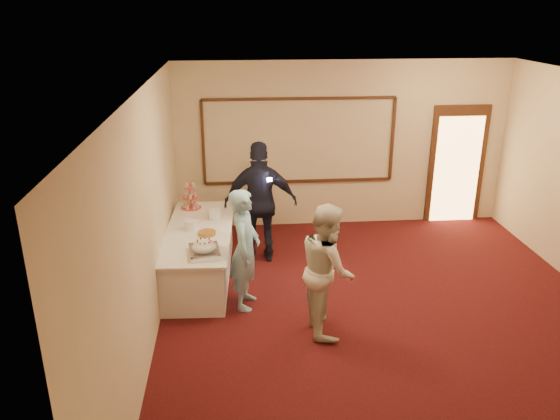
% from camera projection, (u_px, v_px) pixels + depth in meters
% --- Properties ---
extents(floor, '(7.00, 7.00, 0.00)m').
position_uv_depth(floor, '(391.00, 322.00, 7.11)').
color(floor, black).
rests_on(floor, ground).
extents(room_walls, '(6.04, 7.04, 3.02)m').
position_uv_depth(room_walls, '(403.00, 173.00, 6.39)').
color(room_walls, beige).
rests_on(room_walls, floor).
extents(wall_molding, '(3.45, 0.04, 1.55)m').
position_uv_depth(wall_molding, '(299.00, 141.00, 9.71)').
color(wall_molding, '#33150F').
rests_on(wall_molding, room_walls).
extents(doorway, '(1.05, 0.07, 2.20)m').
position_uv_depth(doorway, '(457.00, 165.00, 10.12)').
color(doorway, '#33150F').
rests_on(doorway, floor).
extents(buffet_table, '(1.08, 2.51, 0.77)m').
position_uv_depth(buffet_table, '(200.00, 254.00, 8.15)').
color(buffet_table, silver).
rests_on(buffet_table, floor).
extents(pavlova_tray, '(0.44, 0.56, 0.20)m').
position_uv_depth(pavlova_tray, '(204.00, 249.00, 7.21)').
color(pavlova_tray, '#AFB0B6').
rests_on(pavlova_tray, buffet_table).
extents(cupcake_stand, '(0.33, 0.33, 0.48)m').
position_uv_depth(cupcake_stand, '(191.00, 198.00, 8.83)').
color(cupcake_stand, '#C04145').
rests_on(cupcake_stand, buffet_table).
extents(plate_stack_a, '(0.19, 0.19, 0.16)m').
position_uv_depth(plate_stack_a, '(191.00, 225.00, 8.00)').
color(plate_stack_a, white).
rests_on(plate_stack_a, buffet_table).
extents(plate_stack_b, '(0.19, 0.19, 0.16)m').
position_uv_depth(plate_stack_b, '(215.00, 214.00, 8.42)').
color(plate_stack_b, white).
rests_on(plate_stack_b, buffet_table).
extents(tart, '(0.30, 0.30, 0.06)m').
position_uv_depth(tart, '(207.00, 234.00, 7.83)').
color(tart, white).
rests_on(tart, buffet_table).
extents(man, '(0.51, 0.67, 1.67)m').
position_uv_depth(man, '(245.00, 249.00, 7.24)').
color(man, '#8BC3E3').
rests_on(man, floor).
extents(woman, '(0.67, 0.85, 1.68)m').
position_uv_depth(woman, '(327.00, 269.00, 6.69)').
color(woman, silver).
rests_on(woman, floor).
extents(guest, '(1.16, 0.53, 1.95)m').
position_uv_depth(guest, '(261.00, 203.00, 8.53)').
color(guest, black).
rests_on(guest, floor).
extents(camera_flash, '(0.08, 0.06, 0.05)m').
position_uv_depth(camera_flash, '(269.00, 180.00, 8.14)').
color(camera_flash, white).
rests_on(camera_flash, guest).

